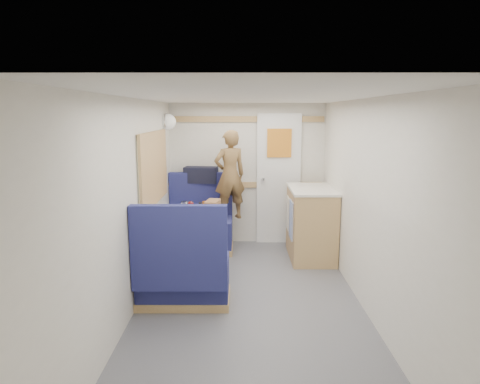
{
  "coord_description": "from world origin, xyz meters",
  "views": [
    {
      "loc": [
        -0.08,
        -3.81,
        1.86
      ],
      "look_at": [
        -0.1,
        0.9,
        0.99
      ],
      "focal_mm": 32.0,
      "sensor_mm": 36.0,
      "label": 1
    }
  ],
  "objects_px": {
    "dinette_table": "(193,226)",
    "tumbler_right": "(191,206)",
    "galley_counter": "(311,223)",
    "wine_glass": "(191,205)",
    "tumbler_left": "(170,217)",
    "bench_near": "(183,276)",
    "dome_light": "(168,122)",
    "pepper_grinder": "(200,206)",
    "tray": "(195,218)",
    "beer_glass": "(205,205)",
    "person": "(230,175)",
    "cheese_block": "(196,218)",
    "tumbler_mid": "(184,206)",
    "duffel_bag": "(201,175)",
    "orange_fruit": "(209,214)",
    "bench_far": "(200,229)",
    "salt_grinder": "(193,211)",
    "bread_loaf": "(213,205)"
  },
  "relations": [
    {
      "from": "dome_light",
      "to": "cheese_block",
      "type": "height_order",
      "value": "dome_light"
    },
    {
      "from": "galley_counter",
      "to": "beer_glass",
      "type": "xyz_separation_m",
      "value": [
        -1.34,
        -0.33,
        0.3
      ]
    },
    {
      "from": "pepper_grinder",
      "to": "bench_far",
      "type": "bearing_deg",
      "value": 96.39
    },
    {
      "from": "galley_counter",
      "to": "person",
      "type": "distance_m",
      "value": 1.24
    },
    {
      "from": "duffel_bag",
      "to": "tumbler_right",
      "type": "xyz_separation_m",
      "value": [
        -0.04,
        -0.99,
        -0.24
      ]
    },
    {
      "from": "dome_light",
      "to": "tumbler_right",
      "type": "xyz_separation_m",
      "value": [
        0.36,
        -0.72,
        -0.97
      ]
    },
    {
      "from": "tumbler_mid",
      "to": "beer_glass",
      "type": "bearing_deg",
      "value": 19.89
    },
    {
      "from": "bench_near",
      "to": "bread_loaf",
      "type": "xyz_separation_m",
      "value": [
        0.22,
        1.08,
        0.47
      ]
    },
    {
      "from": "dome_light",
      "to": "beer_glass",
      "type": "distance_m",
      "value": 1.28
    },
    {
      "from": "galley_counter",
      "to": "salt_grinder",
      "type": "bearing_deg",
      "value": -156.37
    },
    {
      "from": "bench_near",
      "to": "dome_light",
      "type": "bearing_deg",
      "value": 102.82
    },
    {
      "from": "bench_far",
      "to": "duffel_bag",
      "type": "distance_m",
      "value": 0.75
    },
    {
      "from": "duffel_bag",
      "to": "pepper_grinder",
      "type": "distance_m",
      "value": 1.0
    },
    {
      "from": "person",
      "to": "cheese_block",
      "type": "xyz_separation_m",
      "value": [
        -0.34,
        -1.22,
        -0.29
      ]
    },
    {
      "from": "person",
      "to": "tumbler_mid",
      "type": "height_order",
      "value": "person"
    },
    {
      "from": "bench_near",
      "to": "wine_glass",
      "type": "bearing_deg",
      "value": 90.19
    },
    {
      "from": "duffel_bag",
      "to": "beer_glass",
      "type": "distance_m",
      "value": 0.94
    },
    {
      "from": "bench_near",
      "to": "salt_grinder",
      "type": "distance_m",
      "value": 0.91
    },
    {
      "from": "wine_glass",
      "to": "tumbler_left",
      "type": "bearing_deg",
      "value": -128.51
    },
    {
      "from": "tumbler_left",
      "to": "bread_loaf",
      "type": "distance_m",
      "value": 0.72
    },
    {
      "from": "bread_loaf",
      "to": "salt_grinder",
      "type": "bearing_deg",
      "value": -124.77
    },
    {
      "from": "tumbler_left",
      "to": "pepper_grinder",
      "type": "distance_m",
      "value": 0.59
    },
    {
      "from": "person",
      "to": "cheese_block",
      "type": "relative_size",
      "value": 12.87
    },
    {
      "from": "dinette_table",
      "to": "pepper_grinder",
      "type": "bearing_deg",
      "value": 61.54
    },
    {
      "from": "dinette_table",
      "to": "person",
      "type": "relative_size",
      "value": 0.77
    },
    {
      "from": "galley_counter",
      "to": "cheese_block",
      "type": "distance_m",
      "value": 1.69
    },
    {
      "from": "beer_glass",
      "to": "salt_grinder",
      "type": "bearing_deg",
      "value": -110.21
    },
    {
      "from": "salt_grinder",
      "to": "bread_loaf",
      "type": "bearing_deg",
      "value": 55.23
    },
    {
      "from": "person",
      "to": "tumbler_left",
      "type": "height_order",
      "value": "person"
    },
    {
      "from": "tumbler_right",
      "to": "pepper_grinder",
      "type": "relative_size",
      "value": 1.12
    },
    {
      "from": "beer_glass",
      "to": "salt_grinder",
      "type": "distance_m",
      "value": 0.32
    },
    {
      "from": "dome_light",
      "to": "beer_glass",
      "type": "relative_size",
      "value": 2.05
    },
    {
      "from": "pepper_grinder",
      "to": "bench_near",
      "type": "bearing_deg",
      "value": -94.53
    },
    {
      "from": "person",
      "to": "tumbler_mid",
      "type": "distance_m",
      "value": 0.92
    },
    {
      "from": "tray",
      "to": "beer_glass",
      "type": "relative_size",
      "value": 3.27
    },
    {
      "from": "bench_near",
      "to": "cheese_block",
      "type": "bearing_deg",
      "value": 80.88
    },
    {
      "from": "tumbler_left",
      "to": "pepper_grinder",
      "type": "height_order",
      "value": "tumbler_left"
    },
    {
      "from": "bench_far",
      "to": "tumbler_right",
      "type": "bearing_deg",
      "value": -92.6
    },
    {
      "from": "wine_glass",
      "to": "dome_light",
      "type": "bearing_deg",
      "value": 111.62
    },
    {
      "from": "dinette_table",
      "to": "galley_counter",
      "type": "relative_size",
      "value": 1.0
    },
    {
      "from": "bench_near",
      "to": "orange_fruit",
      "type": "bearing_deg",
      "value": 71.01
    },
    {
      "from": "duffel_bag",
      "to": "tumbler_left",
      "type": "xyz_separation_m",
      "value": [
        -0.2,
        -1.5,
        -0.24
      ]
    },
    {
      "from": "dome_light",
      "to": "salt_grinder",
      "type": "bearing_deg",
      "value": -66.47
    },
    {
      "from": "dinette_table",
      "to": "bench_far",
      "type": "height_order",
      "value": "bench_far"
    },
    {
      "from": "tumbler_left",
      "to": "beer_glass",
      "type": "xyz_separation_m",
      "value": [
        0.33,
        0.59,
        -0.0
      ]
    },
    {
      "from": "dome_light",
      "to": "orange_fruit",
      "type": "bearing_deg",
      "value": -61.14
    },
    {
      "from": "orange_fruit",
      "to": "bread_loaf",
      "type": "distance_m",
      "value": 0.46
    },
    {
      "from": "galley_counter",
      "to": "person",
      "type": "xyz_separation_m",
      "value": [
        -1.05,
        0.3,
        0.58
      ]
    },
    {
      "from": "dinette_table",
      "to": "tumbler_right",
      "type": "distance_m",
      "value": 0.25
    },
    {
      "from": "orange_fruit",
      "to": "cheese_block",
      "type": "height_order",
      "value": "orange_fruit"
    }
  ]
}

